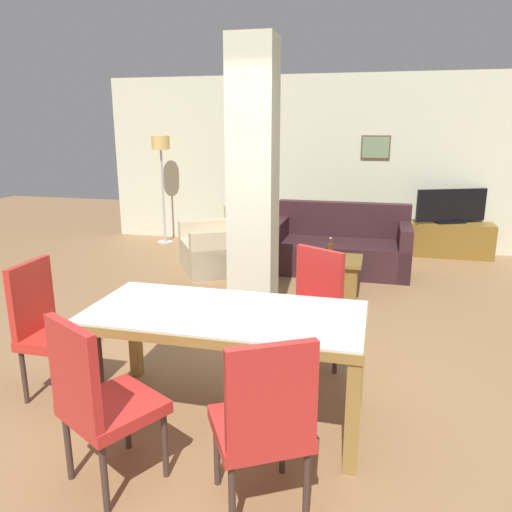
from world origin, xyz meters
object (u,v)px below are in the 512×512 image
at_px(dining_chair_far_right, 309,307).
at_px(armchair, 219,250).
at_px(dining_chair_near_left, 99,397).
at_px(tv_screen, 451,207).
at_px(tv_stand, 448,240).
at_px(dining_chair_head_left, 49,324).
at_px(dining_chair_near_right, 264,420).
at_px(bottle, 330,250).
at_px(sofa, 340,249).
at_px(coffee_table, 332,277).
at_px(floor_lamp, 161,154).
at_px(dining_table, 225,333).

xyz_separation_m(dining_chair_far_right, armchair, (-1.60, 2.59, -0.26)).
relative_size(dining_chair_near_left, tv_screen, 0.98).
height_order(dining_chair_near_left, tv_stand, dining_chair_near_left).
xyz_separation_m(armchair, tv_stand, (3.14, 1.53, -0.03)).
distance_m(dining_chair_head_left, dining_chair_near_right, 1.96).
relative_size(bottle, tv_stand, 0.18).
bearing_deg(dining_chair_far_right, dining_chair_near_right, 119.68).
distance_m(dining_chair_near_left, armchair, 4.27).
bearing_deg(sofa, bottle, 87.95).
relative_size(dining_chair_head_left, sofa, 0.55).
bearing_deg(coffee_table, dining_chair_near_right, -90.29).
distance_m(dining_chair_far_right, dining_chair_near_right, 1.60).
relative_size(dining_chair_far_right, bottle, 4.23).
bearing_deg(floor_lamp, sofa, -17.53).
bearing_deg(armchair, floor_lamp, 14.37).
xyz_separation_m(dining_chair_head_left, dining_chair_near_right, (1.79, -0.81, 0.00)).
bearing_deg(coffee_table, dining_table, -99.99).
xyz_separation_m(bottle, tv_screen, (1.56, 2.24, 0.21)).
relative_size(dining_chair_far_right, sofa, 0.55).
xyz_separation_m(dining_table, dining_chair_near_left, (-0.45, -0.82, -0.07)).
height_order(dining_chair_far_right, dining_chair_near_right, same).
xyz_separation_m(armchair, floor_lamp, (-1.39, 1.34, 1.19)).
bearing_deg(tv_screen, dining_table, 44.66).
height_order(dining_table, floor_lamp, floor_lamp).
relative_size(dining_table, dining_chair_far_right, 1.83).
distance_m(sofa, bottle, 1.12).
bearing_deg(floor_lamp, dining_chair_head_left, -75.71).
bearing_deg(armchair, dining_table, 166.97).
bearing_deg(sofa, tv_screen, -142.99).
xyz_separation_m(dining_chair_near_right, tv_stand, (1.54, 5.73, -0.29)).
bearing_deg(dining_chair_near_right, armchair, 81.70).
height_order(dining_chair_far_right, armchair, dining_chair_far_right).
relative_size(dining_chair_near_right, tv_screen, 0.98).
height_order(dining_table, dining_chair_near_left, dining_chair_near_left).
distance_m(dining_chair_head_left, floor_lamp, 4.96).
height_order(dining_table, dining_chair_near_right, dining_chair_near_right).
xyz_separation_m(tv_stand, floor_lamp, (-4.53, -0.20, 1.22)).
bearing_deg(floor_lamp, armchair, -43.83).
distance_m(dining_chair_near_right, tv_stand, 5.94).
distance_m(dining_chair_near_right, bottle, 3.49).
bearing_deg(dining_chair_far_right, armchair, -28.60).
bearing_deg(floor_lamp, coffee_table, -34.39).
bearing_deg(sofa, dining_chair_far_right, 89.70).
bearing_deg(armchair, dining_chair_far_right, 179.91).
bearing_deg(dining_chair_near_right, floor_lamp, 89.23).
height_order(dining_table, armchair, armchair).
relative_size(dining_chair_far_right, armchair, 0.80).
height_order(armchair, tv_screen, tv_screen).
distance_m(dining_chair_head_left, coffee_table, 3.23).
distance_m(dining_chair_near_left, bottle, 3.61).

